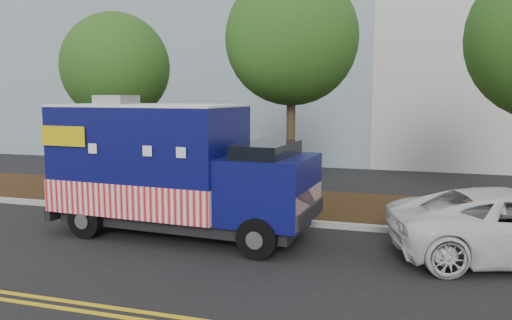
% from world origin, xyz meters
% --- Properties ---
extents(ground, '(120.00, 120.00, 0.00)m').
position_xyz_m(ground, '(0.00, 0.00, 0.00)').
color(ground, black).
rests_on(ground, ground).
extents(curb, '(120.00, 0.18, 0.15)m').
position_xyz_m(curb, '(0.00, 1.40, 0.07)').
color(curb, '#9E9E99').
rests_on(curb, ground).
extents(mulch_strip, '(120.00, 4.00, 0.15)m').
position_xyz_m(mulch_strip, '(0.00, 3.50, 0.07)').
color(mulch_strip, black).
rests_on(mulch_strip, ground).
extents(centerline_near, '(120.00, 0.10, 0.01)m').
position_xyz_m(centerline_near, '(0.00, -4.45, 0.01)').
color(centerline_near, gold).
rests_on(centerline_near, ground).
extents(tree_a, '(3.59, 3.59, 6.09)m').
position_xyz_m(tree_a, '(-5.82, 3.77, 4.28)').
color(tree_a, '#38281C').
rests_on(tree_a, ground).
extents(tree_b, '(3.82, 3.82, 6.87)m').
position_xyz_m(tree_b, '(0.32, 3.21, 4.95)').
color(tree_b, '#38281C').
rests_on(tree_b, ground).
extents(sign_post, '(0.06, 0.06, 2.40)m').
position_xyz_m(sign_post, '(-2.85, 1.88, 1.20)').
color(sign_post, '#473828').
rests_on(sign_post, ground).
extents(food_truck, '(6.52, 2.80, 3.36)m').
position_xyz_m(food_truck, '(-1.84, -0.23, 1.52)').
color(food_truck, black).
rests_on(food_truck, ground).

